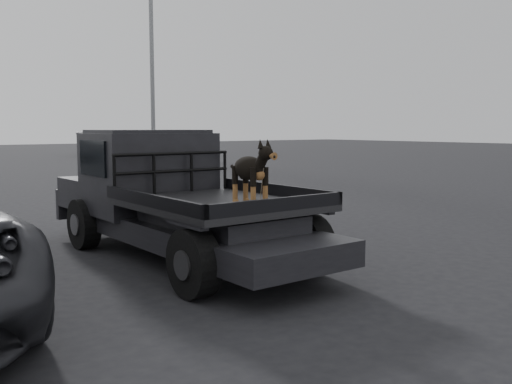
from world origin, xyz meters
TOP-DOWN VIEW (x-y plane):
  - ground at (0.00, 0.00)m, footprint 120.00×120.00m
  - flatbed_ute at (-0.40, 1.38)m, footprint 2.00×5.40m
  - ute_cab at (-0.40, 2.33)m, footprint 1.72×1.30m
  - headache_rack at (-0.40, 1.58)m, footprint 1.80×0.08m
  - dog at (-0.26, -0.04)m, footprint 0.32×0.60m
  - distant_car_b at (10.24, 29.86)m, footprint 2.64×5.71m
  - floodlight_mid at (11.96, 26.29)m, footprint 1.08×0.28m
  - floodlight_far at (14.25, 30.54)m, footprint 1.08×0.28m

SIDE VIEW (x-z plane):
  - ground at x=0.00m, z-range 0.00..0.00m
  - flatbed_ute at x=-0.40m, z-range 0.00..0.92m
  - distant_car_b at x=10.24m, z-range 0.00..1.62m
  - headache_rack at x=-0.40m, z-range 0.92..1.47m
  - dog at x=-0.26m, z-range 0.92..1.66m
  - ute_cab at x=-0.40m, z-range 0.92..1.80m
  - floodlight_mid at x=11.96m, z-range 0.60..14.62m
  - floodlight_far at x=14.25m, z-range 0.60..14.62m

